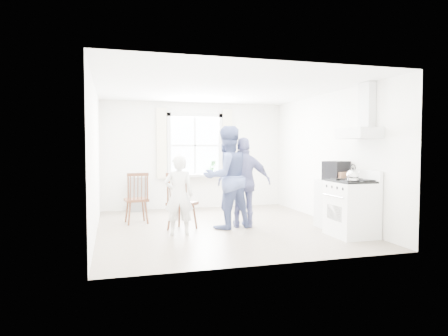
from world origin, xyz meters
TOP-DOWN VIEW (x-y plane):
  - room_shell at (0.00, 0.00)m, footprint 4.62×5.12m
  - window_assembly at (0.00, 2.45)m, footprint 1.88×0.24m
  - range_hood at (2.07, -1.35)m, footprint 0.45×0.76m
  - shelf_unit at (-1.40, 2.33)m, footprint 0.40×0.30m
  - gas_stove at (1.91, -1.35)m, footprint 0.68×0.76m
  - kettle at (1.81, -1.52)m, footprint 0.20×0.20m
  - low_cabinet at (1.98, -0.65)m, footprint 0.50×0.55m
  - stereo_stack at (2.00, -0.71)m, footprint 0.49×0.46m
  - cardboard_box at (2.03, -0.88)m, footprint 0.28×0.22m
  - windsor_chair_a at (-1.51, 0.72)m, footprint 0.48×0.47m
  - windsor_chair_b at (-0.82, -0.11)m, footprint 0.62×0.62m
  - person_left at (-0.88, -0.46)m, footprint 0.56×0.56m
  - person_mid at (0.07, -0.12)m, footprint 1.12×1.12m
  - person_right at (0.42, -0.12)m, footprint 1.20×1.20m
  - potted_plant at (0.41, 2.36)m, footprint 0.22×0.22m

SIDE VIEW (x-z plane):
  - shelf_unit at x=-1.40m, z-range 0.00..0.80m
  - low_cabinet at x=1.98m, z-range 0.00..0.90m
  - gas_stove at x=1.91m, z-range -0.08..1.04m
  - windsor_chair_a at x=-1.51m, z-range 0.11..1.13m
  - windsor_chair_b at x=-0.82m, z-range 0.12..1.17m
  - person_left at x=-0.88m, z-range 0.00..1.37m
  - person_right at x=0.42m, z-range 0.00..1.69m
  - person_mid at x=0.07m, z-range 0.00..1.90m
  - cardboard_box at x=2.03m, z-range 0.90..1.06m
  - potted_plant at x=0.41m, z-range 0.85..1.18m
  - kettle at x=1.81m, z-range 0.90..1.19m
  - stereo_stack at x=2.00m, z-range 0.90..1.25m
  - room_shell at x=0.00m, z-range -0.02..2.62m
  - window_assembly at x=0.00m, z-range 0.61..2.31m
  - range_hood at x=2.07m, z-range 1.43..2.37m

